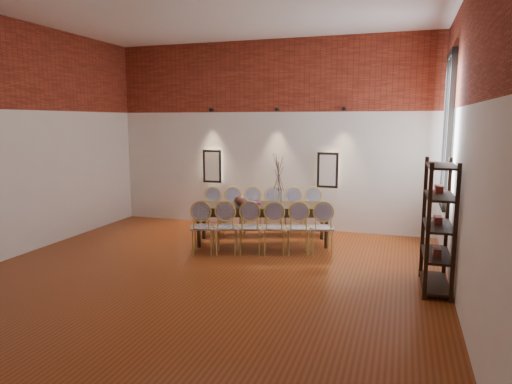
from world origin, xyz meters
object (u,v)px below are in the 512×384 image
(chair_far_e, at_px, (293,212))
(vase, at_px, (278,197))
(chair_far_a, at_px, (212,212))
(chair_far_f, at_px, (314,212))
(chair_near_c, at_px, (250,227))
(dining_table, at_px, (262,224))
(chair_near_b, at_px, (226,227))
(chair_far_b, at_px, (232,212))
(book, at_px, (254,203))
(shelving_rack, at_px, (438,226))
(bowl, at_px, (240,200))
(chair_near_f, at_px, (322,228))
(chair_near_a, at_px, (203,227))
(chair_far_d, at_px, (273,212))
(chair_near_e, at_px, (298,228))
(chair_near_d, at_px, (274,227))
(chair_far_c, at_px, (253,212))

(chair_far_e, distance_m, vase, 0.87)
(chair_far_a, relative_size, chair_far_f, 1.00)
(chair_near_c, height_order, chair_far_a, same)
(chair_far_a, relative_size, vase, 3.13)
(dining_table, distance_m, chair_near_b, 0.93)
(dining_table, relative_size, chair_far_b, 2.66)
(book, distance_m, shelving_rack, 3.55)
(vase, relative_size, bowl, 1.25)
(chair_far_f, bearing_deg, chair_near_f, 90.00)
(chair_near_a, xyz_separation_m, book, (0.62, 0.99, 0.30))
(chair_far_e, bearing_deg, chair_far_f, -180.00)
(chair_far_d, distance_m, bowl, 1.03)
(chair_far_d, bearing_deg, chair_far_a, 0.00)
(chair_far_a, xyz_separation_m, chair_far_f, (2.00, 0.59, 0.00))
(chair_far_e, xyz_separation_m, chair_far_f, (0.40, 0.12, 0.00))
(chair_near_e, bearing_deg, chair_near_c, -180.00)
(chair_near_b, relative_size, chair_near_f, 1.00)
(chair_near_a, relative_size, chair_far_d, 1.00)
(chair_near_e, xyz_separation_m, book, (-0.98, 0.52, 0.30))
(chair_far_b, bearing_deg, book, 127.84)
(chair_near_a, xyz_separation_m, chair_far_a, (-0.39, 1.31, 0.00))
(dining_table, bearing_deg, chair_near_c, -106.99)
(chair_near_d, xyz_separation_m, chair_far_a, (-1.59, 0.95, 0.00))
(chair_near_f, height_order, chair_far_f, same)
(chair_far_e, bearing_deg, vase, 64.11)
(chair_near_b, distance_m, chair_near_e, 1.25)
(chair_far_b, relative_size, vase, 3.13)
(chair_near_f, bearing_deg, chair_near_c, -180.00)
(chair_far_d, bearing_deg, chair_near_f, 121.44)
(chair_near_a, distance_m, shelving_rack, 3.86)
(bowl, xyz_separation_m, book, (0.20, 0.21, -0.07))
(chair_near_e, height_order, shelving_rack, shelving_rack)
(chair_near_e, bearing_deg, chair_far_d, 106.99)
(chair_far_d, distance_m, chair_far_f, 0.83)
(book, relative_size, shelving_rack, 0.14)
(chair_far_b, height_order, book, chair_far_b)
(chair_near_d, distance_m, bowl, 0.96)
(chair_far_a, xyz_separation_m, vase, (1.48, -0.27, 0.43))
(dining_table, distance_m, chair_far_a, 1.25)
(chair_near_b, distance_m, chair_near_f, 1.67)
(chair_far_f, xyz_separation_m, bowl, (-1.19, -1.12, 0.37))
(chair_far_c, bearing_deg, chair_far_a, 0.00)
(dining_table, bearing_deg, chair_far_d, 73.01)
(chair_near_c, height_order, chair_far_e, same)
(chair_far_b, distance_m, shelving_rack, 4.30)
(book, bearing_deg, chair_near_d, -47.55)
(chair_near_e, relative_size, bowl, 3.92)
(dining_table, xyz_separation_m, chair_far_d, (0.01, 0.71, 0.09))
(chair_far_e, distance_m, book, 1.03)
(dining_table, relative_size, chair_near_d, 2.66)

